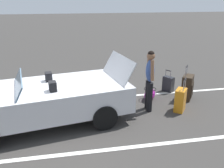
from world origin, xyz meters
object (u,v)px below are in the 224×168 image
Objects in this scene: suitcase_large_black at (187,87)px; suitcase_small_carryon at (168,84)px; suitcase_medium_bright at (180,100)px; traveler_person at (150,78)px; convertible_car at (35,101)px; duffel_bag at (150,94)px.

suitcase_small_carryon is (0.31, -0.69, -0.12)m from suitcase_large_black.
traveler_person is at bearing 23.07° from suitcase_medium_bright.
convertible_car reaches higher than suitcase_medium_bright.
suitcase_medium_bright is 1.43m from suitcase_small_carryon.
suitcase_large_black is at bearing 170.43° from duffel_bag.
suitcase_small_carryon is (-4.01, -1.42, -0.34)m from convertible_car.
traveler_person is (1.08, 1.19, 0.68)m from suitcase_small_carryon.
suitcase_small_carryon is at bearing -147.83° from duffel_bag.
suitcase_large_black is 1.47× the size of duffel_bag.
suitcase_large_black is 1.15m from duffel_bag.
suitcase_small_carryon is (-0.25, -1.41, -0.06)m from suitcase_medium_bright.
suitcase_medium_bright is 1.34× the size of duffel_bag.
convertible_car is at bearing 166.89° from suitcase_small_carryon.
suitcase_large_black is at bearing -98.41° from suitcase_small_carryon.
duffel_bag is at bearing -153.38° from suitcase_large_black.
suitcase_medium_bright reaches higher than suitcase_small_carryon.
traveler_person is at bearing 67.90° from duffel_bag.
suitcase_medium_bright is at bearing -91.85° from suitcase_large_black.
suitcase_medium_bright is 1.07m from duffel_bag.
traveler_person reaches higher than duffel_bag.
suitcase_small_carryon is 0.45× the size of traveler_person.
traveler_person is (0.83, -0.22, 0.62)m from suitcase_medium_bright.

